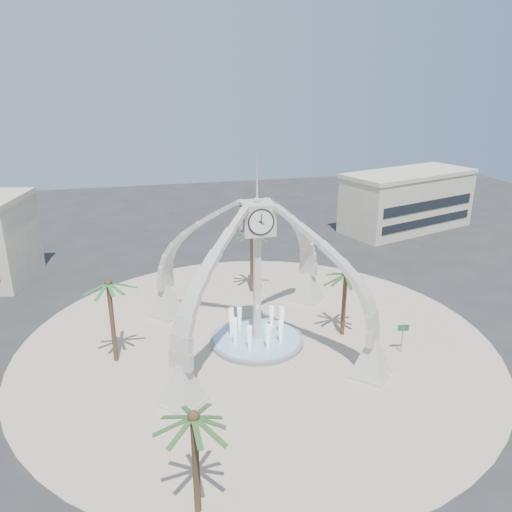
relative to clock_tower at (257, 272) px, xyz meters
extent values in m
plane|color=#282828|center=(0.00, 0.00, -6.49)|extent=(140.00, 140.00, 0.00)
cylinder|color=tan|center=(0.00, 0.00, -6.46)|extent=(40.00, 40.00, 0.06)
cube|color=beige|center=(0.00, 0.00, -1.59)|extent=(0.55, 0.55, 9.80)
cube|color=beige|center=(0.00, 0.00, 4.56)|extent=(2.50, 2.50, 2.50)
cone|color=beige|center=(0.00, 0.00, 7.81)|extent=(0.20, 0.20, 4.00)
cylinder|color=white|center=(0.00, -1.29, 4.56)|extent=(1.84, 0.04, 1.84)
pyramid|color=beige|center=(7.07, 7.07, -4.89)|extent=(3.80, 3.80, 3.20)
pyramid|color=beige|center=(-7.07, 7.07, -4.89)|extent=(3.80, 3.80, 3.20)
pyramid|color=beige|center=(-7.07, -7.07, -4.89)|extent=(3.80, 3.80, 3.20)
pyramid|color=beige|center=(7.07, -7.07, -4.89)|extent=(3.80, 3.80, 3.20)
cylinder|color=gray|center=(0.00, 0.00, -6.29)|extent=(8.00, 8.00, 0.40)
cylinder|color=#91C2D8|center=(0.00, 0.00, -6.07)|extent=(7.40, 7.40, 0.04)
cone|color=white|center=(0.00, 0.00, -4.47)|extent=(0.60, 0.60, 3.20)
cube|color=#B8AD8F|center=(30.00, 28.00, -2.49)|extent=(21.49, 13.79, 8.00)
cube|color=#B8AD8F|center=(30.00, 28.00, 1.81)|extent=(21.87, 14.17, 0.60)
cylinder|color=brown|center=(7.64, -0.51, -3.55)|extent=(0.38, 0.38, 5.88)
cylinder|color=brown|center=(-11.68, -0.17, -3.04)|extent=(0.37, 0.37, 6.90)
cylinder|color=brown|center=(2.11, 10.60, -3.08)|extent=(0.40, 0.40, 6.82)
cylinder|color=brown|center=(-7.31, -16.45, -3.46)|extent=(0.38, 0.38, 6.05)
cylinder|color=slate|center=(11.10, -4.58, -5.11)|extent=(0.09, 0.09, 2.76)
cube|color=#165A2B|center=(11.10, -4.58, -4.17)|extent=(0.93, 0.23, 0.55)
cube|color=white|center=(11.10, -4.58, -4.17)|extent=(1.00, 0.22, 0.63)
camera|label=1|loc=(-9.23, -36.68, 14.92)|focal=35.00mm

